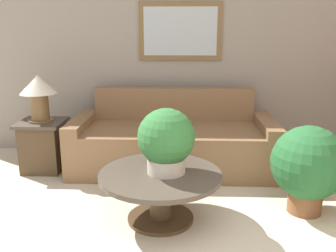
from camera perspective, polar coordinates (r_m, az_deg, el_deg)
wall_back at (r=4.75m, az=6.51°, el=11.42°), size 6.68×0.09×2.60m
couch_main at (r=4.30m, az=0.76°, el=-2.60°), size 2.27×0.97×0.87m
coffee_table at (r=3.15m, az=-1.18°, el=-9.10°), size 1.02×1.02×0.43m
side_table at (r=4.46m, az=-18.46°, el=-2.79°), size 0.50×0.50×0.57m
table_lamp at (r=4.32m, az=-19.14°, el=5.07°), size 0.40×0.40×0.52m
potted_plant_on_table at (r=3.02m, az=-0.28°, el=-2.16°), size 0.47×0.47×0.54m
potted_plant_floor at (r=3.45m, az=20.59°, el=-5.62°), size 0.64×0.64×0.78m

